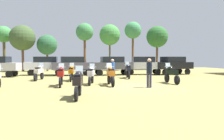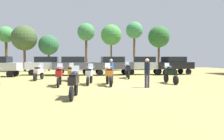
% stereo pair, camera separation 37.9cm
% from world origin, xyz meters
% --- Properties ---
extents(ground_plane, '(44.00, 52.00, 0.02)m').
position_xyz_m(ground_plane, '(0.00, 0.00, 0.01)').
color(ground_plane, olive).
extents(motorcycle_1, '(0.62, 2.25, 1.44)m').
position_xyz_m(motorcycle_1, '(-3.97, 4.17, 0.73)').
color(motorcycle_1, black).
rests_on(motorcycle_1, ground).
extents(motorcycle_2, '(0.62, 2.26, 1.49)m').
position_xyz_m(motorcycle_2, '(-4.62, 0.78, 0.75)').
color(motorcycle_2, black).
rests_on(motorcycle_2, ground).
extents(motorcycle_3, '(0.64, 2.23, 1.50)m').
position_xyz_m(motorcycle_3, '(1.11, 5.51, 0.76)').
color(motorcycle_3, black).
rests_on(motorcycle_3, ground).
extents(motorcycle_6, '(0.62, 2.19, 1.48)m').
position_xyz_m(motorcycle_6, '(3.24, 0.98, 0.75)').
color(motorcycle_6, black).
rests_on(motorcycle_6, ground).
extents(motorcycle_7, '(0.62, 2.23, 1.49)m').
position_xyz_m(motorcycle_7, '(-1.34, 0.56, 0.75)').
color(motorcycle_7, black).
rests_on(motorcycle_7, ground).
extents(motorcycle_8, '(0.63, 2.13, 1.47)m').
position_xyz_m(motorcycle_8, '(-3.60, -3.82, 0.74)').
color(motorcycle_8, black).
rests_on(motorcycle_8, ground).
extents(motorcycle_9, '(0.70, 2.15, 1.44)m').
position_xyz_m(motorcycle_9, '(-6.64, 5.04, 0.73)').
color(motorcycle_9, black).
rests_on(motorcycle_9, ground).
extents(motorcycle_10, '(0.73, 2.13, 1.45)m').
position_xyz_m(motorcycle_10, '(-2.59, 1.37, 0.73)').
color(motorcycle_10, black).
rests_on(motorcycle_10, ground).
extents(car_1, '(4.35, 1.91, 2.00)m').
position_xyz_m(car_1, '(-6.74, 10.80, 1.19)').
color(car_1, black).
rests_on(car_1, ground).
extents(car_3, '(4.35, 1.91, 2.00)m').
position_xyz_m(car_3, '(0.35, 9.52, 1.19)').
color(car_3, black).
rests_on(car_3, ground).
extents(car_4, '(4.55, 2.52, 2.00)m').
position_xyz_m(car_4, '(7.24, 9.25, 1.19)').
color(car_4, black).
rests_on(car_4, ground).
extents(car_5, '(4.46, 2.21, 2.00)m').
position_xyz_m(car_5, '(-3.93, 9.84, 1.19)').
color(car_5, black).
rests_on(car_5, ground).
extents(car_6, '(4.56, 2.58, 2.00)m').
position_xyz_m(car_6, '(3.96, 9.74, 1.19)').
color(car_6, black).
rests_on(car_6, ground).
extents(person_1, '(0.47, 0.47, 1.81)m').
position_xyz_m(person_1, '(0.83, -0.98, 1.09)').
color(person_1, '#2F2D4F').
rests_on(person_1, ground).
extents(person_2, '(0.45, 0.45, 1.78)m').
position_xyz_m(person_2, '(-1.00, 1.79, 1.06)').
color(person_2, '#21243F').
rests_on(person_2, ground).
extents(tree_1, '(2.52, 2.52, 7.28)m').
position_xyz_m(tree_1, '(5.04, 18.24, 5.94)').
color(tree_1, brown).
rests_on(tree_1, ground).
extents(tree_2, '(3.16, 3.16, 6.97)m').
position_xyz_m(tree_2, '(1.71, 19.40, 5.38)').
color(tree_2, brown).
rests_on(tree_2, ground).
extents(tree_3, '(2.59, 2.59, 7.02)m').
position_xyz_m(tree_3, '(-2.12, 19.10, 5.64)').
color(tree_3, brown).
rests_on(tree_3, ground).
extents(tree_4, '(2.31, 2.31, 6.37)m').
position_xyz_m(tree_4, '(-13.50, 19.55, 5.09)').
color(tree_4, brown).
rests_on(tree_4, ground).
extents(tree_5, '(3.42, 3.42, 6.96)m').
position_xyz_m(tree_5, '(9.44, 19.61, 5.23)').
color(tree_5, brown).
rests_on(tree_5, ground).
extents(tree_6, '(2.83, 2.83, 5.13)m').
position_xyz_m(tree_6, '(-7.45, 18.27, 3.71)').
color(tree_6, brown).
rests_on(tree_6, ground).
extents(tree_8, '(3.48, 3.48, 6.36)m').
position_xyz_m(tree_8, '(-10.66, 17.99, 4.61)').
color(tree_8, brown).
rests_on(tree_8, ground).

